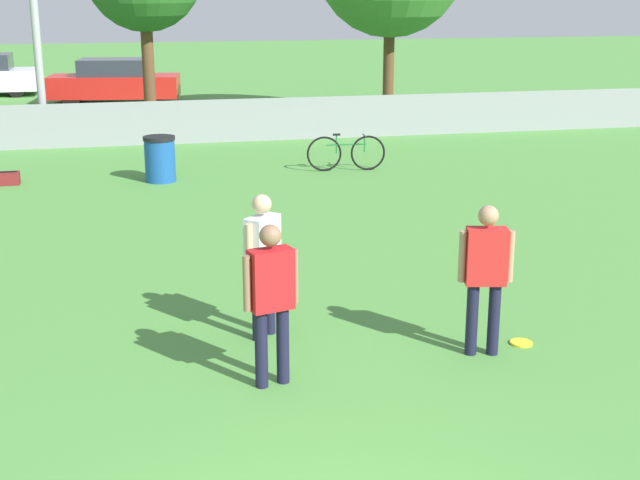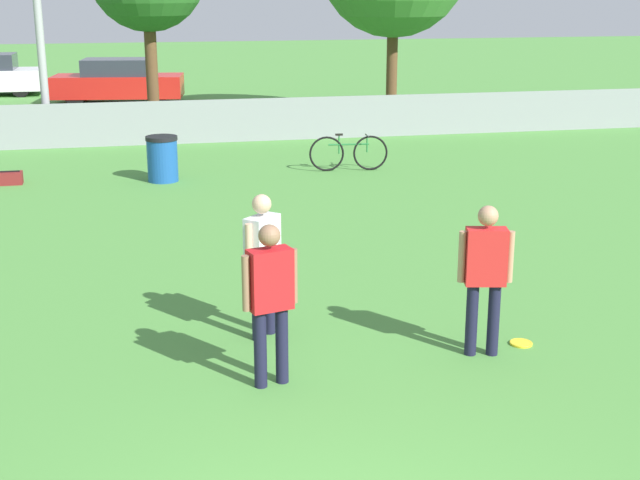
% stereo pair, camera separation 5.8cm
% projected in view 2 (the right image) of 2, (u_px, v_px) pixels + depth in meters
% --- Properties ---
extents(fence_backline, '(26.75, 0.07, 1.21)m').
position_uv_depth(fence_backline, '(172.00, 122.00, 22.51)').
color(fence_backline, gray).
rests_on(fence_backline, ground_plane).
extents(player_thrower_red, '(0.57, 0.32, 1.68)m').
position_uv_depth(player_thrower_red, '(270.00, 293.00, 8.79)').
color(player_thrower_red, '#191933').
rests_on(player_thrower_red, ground_plane).
extents(player_defender_red, '(0.58, 0.31, 1.68)m').
position_uv_depth(player_defender_red, '(485.00, 270.00, 9.52)').
color(player_defender_red, '#191933').
rests_on(player_defender_red, ground_plane).
extents(player_receiver_white, '(0.46, 0.47, 1.68)m').
position_uv_depth(player_receiver_white, '(263.00, 255.00, 10.02)').
color(player_receiver_white, '#191933').
rests_on(player_receiver_white, ground_plane).
extents(frisbee_disc, '(0.26, 0.26, 0.03)m').
position_uv_depth(frisbee_disc, '(521.00, 343.00, 10.06)').
color(frisbee_disc, yellow).
rests_on(frisbee_disc, ground_plane).
extents(bicycle_sideline, '(1.72, 0.44, 0.82)m').
position_uv_depth(bicycle_sideline, '(349.00, 153.00, 19.32)').
color(bicycle_sideline, black).
rests_on(bicycle_sideline, ground_plane).
extents(trash_bin, '(0.65, 0.65, 0.94)m').
position_uv_depth(trash_bin, '(162.00, 159.00, 18.27)').
color(trash_bin, '#194C99').
rests_on(trash_bin, ground_plane).
extents(gear_bag_sideline, '(0.56, 0.31, 0.28)m').
position_uv_depth(gear_bag_sideline, '(8.00, 178.00, 18.06)').
color(gear_bag_sideline, maroon).
rests_on(gear_bag_sideline, ground_plane).
extents(parked_car_red, '(4.52, 2.29, 1.49)m').
position_uv_depth(parked_car_red, '(118.00, 82.00, 30.30)').
color(parked_car_red, black).
rests_on(parked_car_red, ground_plane).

